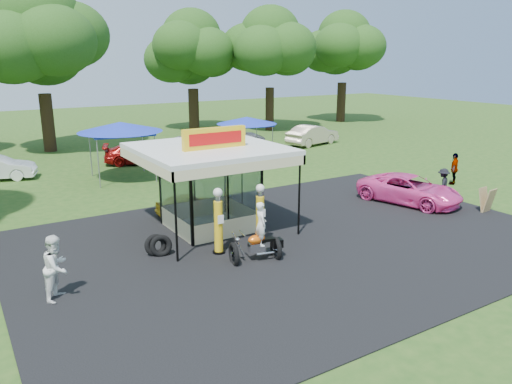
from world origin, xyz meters
TOP-DOWN VIEW (x-y plane):
  - ground at (0.00, 0.00)m, footprint 120.00×120.00m
  - asphalt_apron at (0.00, 2.00)m, footprint 20.00×14.00m
  - gas_station_kiosk at (-2.00, 4.99)m, footprint 5.40×5.40m
  - gas_pump_left at (-2.99, 2.39)m, footprint 0.45×0.45m
  - gas_pump_right at (-1.31, 2.32)m, footprint 0.44×0.44m
  - motorcycle at (-2.12, 1.11)m, footprint 1.90×1.18m
  - spare_tires at (-4.89, 3.32)m, footprint 0.97×0.65m
  - a_frame_sign at (9.48, 0.39)m, footprint 0.64×0.60m
  - kiosk_car at (-2.00, 7.20)m, footprint 2.82×1.13m
  - pink_sedan at (7.69, 3.24)m, footprint 3.41×5.26m
  - spectator_west at (-8.49, 1.84)m, footprint 1.14×1.19m
  - spectator_east_a at (9.55, 2.82)m, footprint 1.15×0.94m
  - spectator_east_b at (12.60, 4.49)m, footprint 1.10×0.89m
  - bg_car_b at (-0.07, 18.87)m, footprint 5.03×3.32m
  - bg_car_c at (3.81, 19.10)m, footprint 4.95×3.54m
  - bg_car_d at (8.77, 21.73)m, footprint 5.01×3.42m
  - bg_car_e at (13.99, 18.68)m, footprint 5.03×2.69m
  - tent_west at (-2.38, 15.26)m, footprint 4.68×4.68m
  - tent_east at (6.76, 16.76)m, footprint 4.08×4.08m
  - oak_far_c at (-4.26, 26.77)m, footprint 10.09×10.09m
  - oak_far_d at (9.45, 31.03)m, footprint 9.08×9.08m
  - oak_far_e at (15.66, 27.42)m, footprint 9.31×9.31m
  - oak_far_f at (25.82, 28.87)m, footprint 9.32×9.32m

SIDE VIEW (x-z plane):
  - ground at x=0.00m, z-range 0.00..0.00m
  - asphalt_apron at x=0.00m, z-range 0.00..0.04m
  - spare_tires at x=-4.89m, z-range -0.01..0.80m
  - kiosk_car at x=-2.00m, z-range 0.00..0.96m
  - a_frame_sign at x=9.48m, z-range 0.01..1.11m
  - bg_car_d at x=8.77m, z-range 0.00..1.27m
  - pink_sedan at x=7.69m, z-range 0.00..1.35m
  - bg_car_b at x=-0.07m, z-range 0.00..1.36m
  - spectator_east_a at x=9.55m, z-range 0.00..1.55m
  - bg_car_c at x=3.81m, z-range 0.00..1.56m
  - bg_car_e at x=13.99m, z-range 0.00..1.58m
  - motorcycle at x=-2.12m, z-range -0.24..1.93m
  - spectator_east_b at x=12.60m, z-range 0.00..1.74m
  - spectator_west at x=-8.49m, z-range 0.00..1.92m
  - gas_pump_right at x=-1.31m, z-range -0.05..2.30m
  - gas_pump_left at x=-2.99m, z-range -0.05..2.36m
  - gas_station_kiosk at x=-2.00m, z-range -0.31..3.87m
  - tent_east at x=6.76m, z-range 1.15..4.00m
  - tent_west at x=-2.38m, z-range 1.32..4.59m
  - oak_far_d at x=9.45m, z-range 1.48..12.29m
  - oak_far_e at x=15.66m, z-range 1.53..12.61m
  - oak_far_f at x=25.82m, z-range 1.59..12.82m
  - oak_far_c at x=-4.26m, z-range 1.60..13.49m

